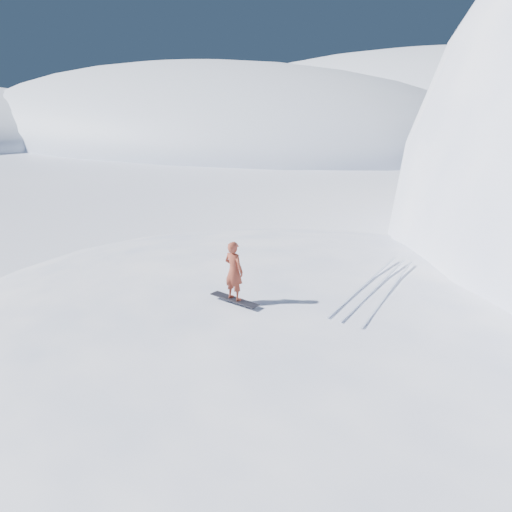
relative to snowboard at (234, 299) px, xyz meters
The scene contains 9 objects.
ground 4.22m from the snowboard, 10.23° to the right, with size 400.00×400.00×0.00m, color white.
near_ridge 5.56m from the snowboard, 28.46° to the left, with size 36.00×28.00×4.80m, color white.
far_ridge_a 89.26m from the snowboard, 138.28° to the left, with size 120.00×70.00×28.00m, color white.
far_ridge_c 115.37m from the snowboard, 108.50° to the left, with size 140.00×90.00×36.00m, color white.
wind_bumps 4.02m from the snowboard, 27.90° to the left, with size 16.00×14.40×1.00m.
snowboard is the anchor object (origin of this frame).
snowboarder 0.89m from the snowboard, ahead, with size 0.64×0.42×1.75m, color maroon.
vapor_plume 72.44m from the snowboard, 156.31° to the left, with size 8.88×7.11×6.22m, color white.
board_tracks 4.57m from the snowboard, 52.92° to the left, with size 1.91×5.95×0.04m.
Camera 1 is at (5.69, -9.37, 8.17)m, focal length 35.00 mm.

